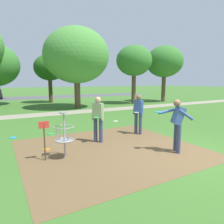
{
  "coord_description": "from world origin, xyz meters",
  "views": [
    {
      "loc": [
        -5.06,
        -4.18,
        2.26
      ],
      "look_at": [
        -0.93,
        3.12,
        1.0
      ],
      "focal_mm": 32.61,
      "sensor_mm": 36.0,
      "label": 1
    }
  ],
  "objects": [
    {
      "name": "ground_plane",
      "position": [
        0.0,
        0.0,
        0.0
      ],
      "size": [
        160.0,
        160.0,
        0.0
      ],
      "primitive_type": "plane",
      "color": "#3D6B28"
    },
    {
      "name": "dirt_tee_pad",
      "position": [
        -1.86,
        1.62,
        0.0
      ],
      "size": [
        5.7,
        5.29,
        0.01
      ],
      "primitive_type": "cube",
      "color": "brown",
      "rests_on": "ground"
    },
    {
      "name": "disc_golf_basket",
      "position": [
        -3.48,
        1.58,
        0.75
      ],
      "size": [
        0.98,
        0.58,
        1.39
      ],
      "color": "#9E9EA3",
      "rests_on": "ground"
    },
    {
      "name": "player_foreground_watching",
      "position": [
        -1.86,
        2.53,
        0.97
      ],
      "size": [
        0.45,
        0.46,
        1.71
      ],
      "color": "#384260",
      "rests_on": "ground"
    },
    {
      "name": "player_throwing",
      "position": [
        0.17,
        2.77,
        0.97
      ],
      "size": [
        0.45,
        0.5,
        1.71
      ],
      "color": "#384260",
      "rests_on": "ground"
    },
    {
      "name": "player_waiting_left",
      "position": [
        -0.14,
        0.3,
        0.99
      ],
      "size": [
        0.9,
        0.87,
        1.71
      ],
      "color": "#384260",
      "rests_on": "ground"
    },
    {
      "name": "frisbee_near_basket",
      "position": [
        -3.75,
        2.6,
        0.01
      ],
      "size": [
        0.23,
        0.23,
        0.02
      ],
      "primitive_type": "cylinder",
      "color": "orange",
      "rests_on": "ground"
    },
    {
      "name": "frisbee_by_tee",
      "position": [
        -4.63,
        4.75,
        0.01
      ],
      "size": [
        0.26,
        0.26,
        0.02
      ],
      "primitive_type": "cylinder",
      "color": "#1E93DB",
      "rests_on": "ground"
    },
    {
      "name": "frisbee_mid_grass",
      "position": [
        -3.15,
        4.6,
        0.01
      ],
      "size": [
        0.26,
        0.26,
        0.02
      ],
      "primitive_type": "cylinder",
      "color": "green",
      "rests_on": "ground"
    },
    {
      "name": "frisbee_far_left",
      "position": [
        0.76,
        5.69,
        0.01
      ],
      "size": [
        0.26,
        0.26,
        0.02
      ],
      "primitive_type": "cylinder",
      "color": "white",
      "rests_on": "ground"
    },
    {
      "name": "tree_near_left",
      "position": [
        0.94,
        12.44,
        4.4
      ],
      "size": [
        5.43,
        5.43,
        6.72
      ],
      "color": "brown",
      "rests_on": "ground"
    },
    {
      "name": "tree_mid_left",
      "position": [
        7.19,
        12.96,
        4.31
      ],
      "size": [
        3.59,
        3.59,
        5.87
      ],
      "color": "brown",
      "rests_on": "ground"
    },
    {
      "name": "tree_mid_center",
      "position": [
        -0.03,
        18.1,
        3.7
      ],
      "size": [
        3.23,
        3.23,
        5.1
      ],
      "color": "#4C3823",
      "rests_on": "ground"
    },
    {
      "name": "tree_mid_right",
      "position": [
        11.4,
        13.08,
        4.42
      ],
      "size": [
        4.05,
        4.05,
        6.18
      ],
      "color": "brown",
      "rests_on": "ground"
    },
    {
      "name": "parking_lot_strip",
      "position": [
        0.0,
        26.48,
        0.0
      ],
      "size": [
        36.0,
        6.0,
        0.01
      ],
      "primitive_type": "cube",
      "color": "#4C4C51",
      "rests_on": "ground"
    },
    {
      "name": "gravel_path",
      "position": [
        0.0,
        10.26,
        0.0
      ],
      "size": [
        40.0,
        1.75,
        0.0
      ],
      "primitive_type": "cube",
      "color": "gray",
      "rests_on": "ground"
    }
  ]
}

